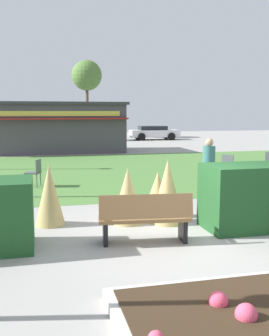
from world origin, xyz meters
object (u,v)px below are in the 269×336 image
parked_car_west_slot (36,134)px  cafe_chair_center (226,165)px  cafe_chair_east (35,170)px  parked_car_center_slot (98,133)px  parked_car_east_slot (154,132)px  tree_right_bg (87,76)px  food_kiosk (53,127)px  park_bench (145,218)px  person_strolling (209,168)px

parked_car_west_slot → cafe_chair_center: bearing=-72.0°
cafe_chair_east → parked_car_center_slot: bearing=76.0°
parked_car_east_slot → tree_right_bg: 8.51m
food_kiosk → parked_car_west_slot: (-1.05, 8.73, -0.86)m
parked_car_east_slot → tree_right_bg: (-5.22, 4.44, 5.06)m
park_bench → cafe_chair_east: size_ratio=1.97×
cafe_chair_center → parked_car_center_slot: (-1.58, 20.43, 0.12)m
park_bench → parked_car_center_slot: 26.64m
person_strolling → parked_car_east_slot: person_strolling is taller
parked_car_east_slot → parked_car_center_slot: bearing=-180.0°
food_kiosk → cafe_chair_east: bearing=-95.1°
parked_car_west_slot → tree_right_bg: 8.22m
person_strolling → parked_car_east_slot: bearing=116.6°
food_kiosk → parked_car_center_slot: (4.01, 8.73, -0.86)m
park_bench → food_kiosk: food_kiosk is taller
cafe_chair_east → tree_right_bg: tree_right_bg is taller
cafe_chair_east → tree_right_bg: bearing=79.2°
food_kiosk → tree_right_bg: bearing=74.4°
cafe_chair_east → parked_car_west_slot: parked_car_west_slot is taller
parked_car_east_slot → cafe_chair_center: bearing=-99.2°
food_kiosk → cafe_chair_center: (5.58, -11.70, -0.97)m
cafe_chair_center → parked_car_center_slot: bearing=94.4°
parked_car_west_slot → parked_car_east_slot: 9.94m
cafe_chair_center → parked_car_west_slot: bearing=108.0°
cafe_chair_center → person_strolling: (-1.90, -2.75, 0.33)m
person_strolling → cafe_chair_center: bearing=94.6°
park_bench → person_strolling: bearing=50.5°
parked_car_center_slot → parked_car_west_slot: bearing=180.0°
parked_car_center_slot → tree_right_bg: size_ratio=0.60×
cafe_chair_east → parked_car_center_slot: parked_car_center_slot is taller
parked_car_east_slot → tree_right_bg: size_ratio=0.60×
cafe_chair_east → parked_car_west_slot: (-0.03, 20.19, 0.12)m
parked_car_west_slot → parked_car_east_slot: same height
parked_car_east_slot → person_strolling: bearing=-102.6°
food_kiosk → parked_car_east_slot: (8.88, 8.73, -0.86)m
park_bench → parked_car_west_slot: size_ratio=0.40×
parked_car_west_slot → parked_car_center_slot: 5.06m
person_strolling → tree_right_bg: bearing=129.3°
food_kiosk → parked_car_center_slot: bearing=65.3°
parked_car_west_slot → tree_right_bg: bearing=43.2°
park_bench → parked_car_center_slot: size_ratio=0.41×
parked_car_center_slot → parked_car_east_slot: size_ratio=0.99×
food_kiosk → tree_right_bg: tree_right_bg is taller
cafe_chair_east → person_strolling: (4.71, -2.99, 0.33)m
cafe_chair_east → park_bench: bearing=-72.4°
parked_car_east_slot → parked_car_west_slot: bearing=180.0°
person_strolling → park_bench: bearing=-90.3°
cafe_chair_center → person_strolling: person_strolling is taller
person_strolling → parked_car_west_slot: person_strolling is taller
cafe_chair_center → parked_car_east_slot: 20.69m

